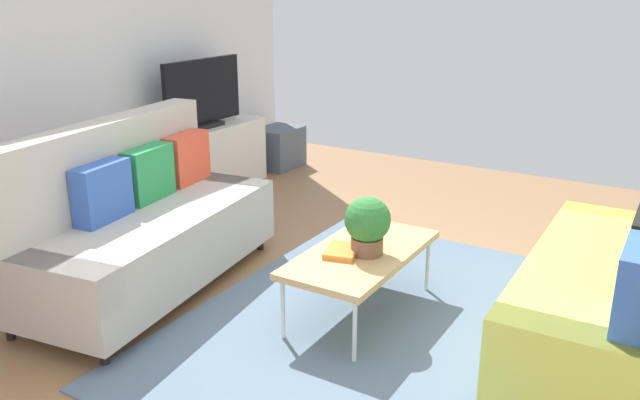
# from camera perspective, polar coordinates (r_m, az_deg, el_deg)

# --- Properties ---
(ground_plane) EXTENTS (7.68, 7.68, 0.00)m
(ground_plane) POSITION_cam_1_polar(r_m,az_deg,el_deg) (3.93, 2.16, -11.00)
(ground_plane) COLOR #936B47
(wall_far) EXTENTS (6.40, 0.12, 2.90)m
(wall_far) POSITION_cam_1_polar(r_m,az_deg,el_deg) (5.39, -25.17, 11.61)
(wall_far) COLOR silver
(wall_far) RESTS_ON ground_plane
(area_rug) EXTENTS (2.90, 2.20, 0.01)m
(area_rug) POSITION_cam_1_polar(r_m,az_deg,el_deg) (3.96, 5.79, -10.81)
(area_rug) COLOR slate
(area_rug) RESTS_ON ground_plane
(couch_beige) EXTENTS (2.00, 1.10, 1.10)m
(couch_beige) POSITION_cam_1_polar(r_m,az_deg,el_deg) (4.41, -15.48, -1.90)
(couch_beige) COLOR #B2ADA3
(couch_beige) RESTS_ON ground_plane
(couch_green) EXTENTS (1.92, 0.88, 1.10)m
(couch_green) POSITION_cam_1_polar(r_m,az_deg,el_deg) (3.78, 25.36, -6.60)
(couch_green) COLOR #C1CC51
(couch_green) RESTS_ON ground_plane
(coffee_table) EXTENTS (1.10, 0.56, 0.42)m
(coffee_table) POSITION_cam_1_polar(r_m,az_deg,el_deg) (3.91, 3.64, -4.83)
(coffee_table) COLOR tan
(coffee_table) RESTS_ON ground_plane
(tv_console) EXTENTS (1.40, 0.44, 0.64)m
(tv_console) POSITION_cam_1_polar(r_m,az_deg,el_deg) (6.39, -10.06, 3.54)
(tv_console) COLOR silver
(tv_console) RESTS_ON ground_plane
(tv) EXTENTS (1.00, 0.20, 0.64)m
(tv) POSITION_cam_1_polar(r_m,az_deg,el_deg) (6.25, -10.25, 9.12)
(tv) COLOR black
(tv) RESTS_ON tv_console
(storage_trunk) EXTENTS (0.52, 0.40, 0.44)m
(storage_trunk) POSITION_cam_1_polar(r_m,az_deg,el_deg) (7.19, -3.66, 4.63)
(storage_trunk) COLOR #4C5666
(storage_trunk) RESTS_ON ground_plane
(potted_plant) EXTENTS (0.27, 0.27, 0.35)m
(potted_plant) POSITION_cam_1_polar(r_m,az_deg,el_deg) (3.79, 4.19, -2.10)
(potted_plant) COLOR brown
(potted_plant) RESTS_ON coffee_table
(table_book_0) EXTENTS (0.28, 0.23, 0.03)m
(table_book_0) POSITION_cam_1_polar(r_m,az_deg,el_deg) (3.84, 1.98, -4.52)
(table_book_0) COLOR orange
(table_book_0) RESTS_ON coffee_table
(vase_0) EXTENTS (0.10, 0.10, 0.18)m
(vase_0) POSITION_cam_1_polar(r_m,az_deg,el_deg) (5.93, -14.34, 6.16)
(vase_0) COLOR #4C72B2
(vase_0) RESTS_ON tv_console
(bottle_0) EXTENTS (0.06, 0.06, 0.18)m
(bottle_0) POSITION_cam_1_polar(r_m,az_deg,el_deg) (5.97, -12.65, 6.37)
(bottle_0) COLOR #3F8C4C
(bottle_0) RESTS_ON tv_console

